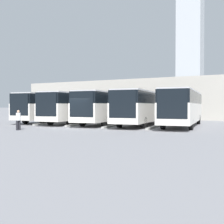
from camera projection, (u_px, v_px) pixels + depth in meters
name	position (u px, v px, depth m)	size (l,w,h in m)	color
ground_plane	(75.00, 128.00, 23.41)	(600.00, 600.00, 0.00)	gray
bus_0	(183.00, 107.00, 25.51)	(3.70, 12.57, 3.21)	silver
curb_divider_0	(157.00, 126.00, 24.78)	(0.24, 7.12, 0.15)	#9E9E99
bus_1	(143.00, 107.00, 27.07)	(3.70, 12.57, 3.21)	silver
curb_divider_1	(117.00, 125.00, 26.33)	(0.24, 7.12, 0.15)	#9E9E99
bus_2	(109.00, 107.00, 28.86)	(3.70, 12.57, 3.21)	silver
curb_divider_2	(84.00, 124.00, 28.13)	(0.24, 7.12, 0.15)	#9E9E99
bus_3	(79.00, 107.00, 30.61)	(3.70, 12.57, 3.21)	silver
curb_divider_3	(54.00, 123.00, 29.88)	(0.24, 7.12, 0.15)	#9E9E99
bus_4	(54.00, 107.00, 32.80)	(3.70, 12.57, 3.21)	silver
pedestrian	(18.00, 119.00, 21.53)	(0.44, 0.44, 1.54)	black
station_building	(163.00, 100.00, 45.77)	(43.74, 16.94, 5.82)	#A8A399
office_tower	(190.00, 45.00, 176.80)	(14.76, 14.76, 82.29)	#ADB2B7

